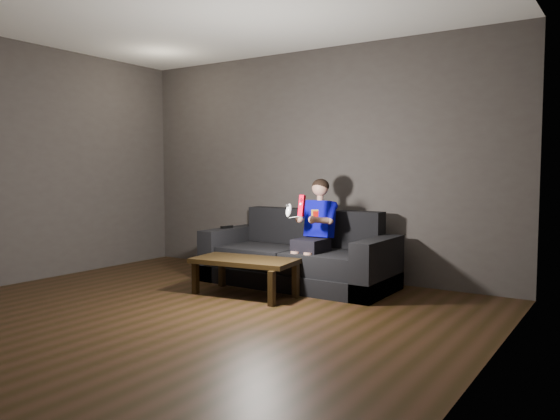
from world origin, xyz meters
The scene contains 9 objects.
floor centered at (0.00, 0.00, 0.00)m, with size 5.00×5.00×0.00m, color black.
back_wall centered at (0.00, 2.50, 1.35)m, with size 5.00×0.04×2.70m, color #3C3634.
right_wall centered at (2.50, 0.00, 1.35)m, with size 0.04×5.00×2.70m, color #3C3634.
sofa centered at (0.17, 1.90, 0.27)m, with size 2.12×0.91×0.82m.
child centered at (0.41, 1.85, 0.70)m, with size 0.44×0.54×1.08m.
wii_remote_red centered at (0.49, 1.43, 0.91)m, with size 0.05×0.08×0.22m.
nunchuk_white centered at (0.33, 1.43, 0.86)m, with size 0.07×0.09×0.15m.
wii_remote_black centered at (-0.79, 1.82, 0.59)m, with size 0.07×0.17×0.03m.
coffee_table centered at (0.00, 1.14, 0.33)m, with size 1.10×0.65×0.38m.
Camera 1 is at (3.28, -3.22, 1.27)m, focal length 35.00 mm.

